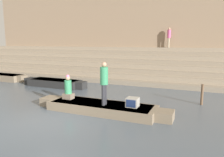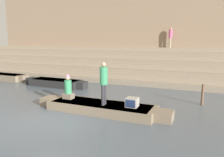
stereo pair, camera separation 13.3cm
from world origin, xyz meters
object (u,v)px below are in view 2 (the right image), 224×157
tv_set (132,102)px  moored_boat_shore (56,83)px  person_on_steps (171,36)px  person_standing (104,80)px  mooring_post (203,95)px  person_rowing (68,89)px  moored_boat_distant (7,77)px  rowboat_main (101,107)px

tv_set → moored_boat_shore: bearing=155.3°
tv_set → person_on_steps: size_ratio=0.28×
person_standing → tv_set: 1.47m
tv_set → mooring_post: size_ratio=0.47×
person_rowing → tv_set: 3.15m
moored_boat_distant → person_on_steps: size_ratio=2.41×
person_standing → moored_boat_distant: size_ratio=0.45×
person_standing → moored_boat_distant: 11.64m
person_standing → moored_boat_distant: bearing=158.7°
person_rowing → rowboat_main: bearing=8.3°
mooring_post → person_rowing: bearing=-154.1°
moored_boat_shore → mooring_post: bearing=-5.8°
person_rowing → person_standing: bearing=4.0°
tv_set → moored_boat_distant: tv_set is taller
tv_set → moored_boat_shore: size_ratio=0.10×
person_rowing → moored_boat_shore: size_ratio=0.24×
moored_boat_shore → moored_boat_distant: same height
rowboat_main → tv_set: bearing=0.5°
moored_boat_distant → person_rowing: bearing=-28.1°
rowboat_main → person_on_steps: (1.08, 11.20, 3.30)m
person_rowing → moored_boat_distant: 9.71m
tv_set → rowboat_main: bearing=-174.5°
moored_boat_shore → person_on_steps: 10.36m
person_rowing → moored_boat_shore: person_rowing is taller
person_standing → person_on_steps: bearing=86.6°
person_rowing → mooring_post: person_rowing is taller
person_on_steps → person_rowing: bearing=150.7°
rowboat_main → person_standing: size_ratio=3.37×
rowboat_main → mooring_post: 4.93m
rowboat_main → moored_boat_distant: 11.32m
rowboat_main → moored_boat_shore: 6.52m
person_rowing → mooring_post: bearing=37.4°
moored_boat_shore → person_on_steps: bearing=48.8°
person_on_steps → moored_boat_distant: bearing=106.0°
person_standing → moored_boat_shore: 6.90m
person_rowing → mooring_post: 6.38m
person_rowing → moored_boat_distant: size_ratio=0.28×
person_standing → rowboat_main: bearing=144.7°
moored_boat_distant → person_standing: bearing=-25.2°
person_standing → tv_set: bearing=10.3°
tv_set → moored_boat_distant: size_ratio=0.12×
rowboat_main → moored_boat_shore: size_ratio=1.28×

